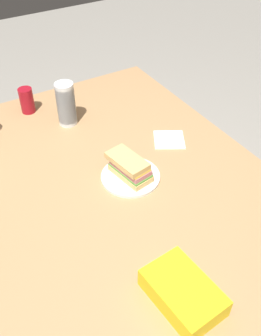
{
  "coord_description": "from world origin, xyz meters",
  "views": [
    {
      "loc": [
        -0.93,
        0.51,
        1.75
      ],
      "look_at": [
        0.02,
        -0.06,
        0.78
      ],
      "focal_mm": 41.27,
      "sensor_mm": 36.0,
      "label": 1
    }
  ],
  "objects_px": {
    "paper_plate": "(130,176)",
    "sandwich": "(129,167)",
    "soda_can_red": "(27,100)",
    "dining_table": "(121,200)",
    "plastic_cup_stack": "(67,104)",
    "chip_bag": "(183,293)"
  },
  "relations": [
    {
      "from": "paper_plate",
      "to": "sandwich",
      "type": "xyz_separation_m",
      "value": [
        0.0,
        0.0,
        0.05
      ]
    },
    {
      "from": "paper_plate",
      "to": "soda_can_red",
      "type": "distance_m",
      "value": 0.69
    },
    {
      "from": "dining_table",
      "to": "plastic_cup_stack",
      "type": "height_order",
      "value": "plastic_cup_stack"
    },
    {
      "from": "paper_plate",
      "to": "chip_bag",
      "type": "distance_m",
      "value": 0.54
    },
    {
      "from": "soda_can_red",
      "to": "plastic_cup_stack",
      "type": "xyz_separation_m",
      "value": [
        -0.19,
        -0.13,
        0.04
      ]
    },
    {
      "from": "dining_table",
      "to": "sandwich",
      "type": "distance_m",
      "value": 0.14
    },
    {
      "from": "chip_bag",
      "to": "plastic_cup_stack",
      "type": "xyz_separation_m",
      "value": [
        0.99,
        -0.09,
        0.07
      ]
    },
    {
      "from": "paper_plate",
      "to": "sandwich",
      "type": "distance_m",
      "value": 0.05
    },
    {
      "from": "sandwich",
      "to": "soda_can_red",
      "type": "xyz_separation_m",
      "value": [
        0.66,
        0.18,
        0.01
      ]
    },
    {
      "from": "soda_can_red",
      "to": "plastic_cup_stack",
      "type": "height_order",
      "value": "plastic_cup_stack"
    },
    {
      "from": "soda_can_red",
      "to": "plastic_cup_stack",
      "type": "relative_size",
      "value": 0.6
    },
    {
      "from": "chip_bag",
      "to": "paper_plate",
      "type": "bearing_deg",
      "value": 160.66
    },
    {
      "from": "soda_can_red",
      "to": "plastic_cup_stack",
      "type": "distance_m",
      "value": 0.23
    },
    {
      "from": "soda_can_red",
      "to": "sandwich",
      "type": "bearing_deg",
      "value": -164.89
    },
    {
      "from": "soda_can_red",
      "to": "paper_plate",
      "type": "bearing_deg",
      "value": -164.76
    },
    {
      "from": "dining_table",
      "to": "sandwich",
      "type": "relative_size",
      "value": 8.49
    },
    {
      "from": "chip_bag",
      "to": "plastic_cup_stack",
      "type": "height_order",
      "value": "plastic_cup_stack"
    },
    {
      "from": "sandwich",
      "to": "chip_bag",
      "type": "xyz_separation_m",
      "value": [
        -0.53,
        0.14,
        -0.02
      ]
    },
    {
      "from": "sandwich",
      "to": "soda_can_red",
      "type": "relative_size",
      "value": 1.59
    },
    {
      "from": "paper_plate",
      "to": "soda_can_red",
      "type": "xyz_separation_m",
      "value": [
        0.66,
        0.18,
        0.06
      ]
    },
    {
      "from": "paper_plate",
      "to": "soda_can_red",
      "type": "relative_size",
      "value": 1.89
    },
    {
      "from": "soda_can_red",
      "to": "chip_bag",
      "type": "bearing_deg",
      "value": -178.01
    }
  ]
}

